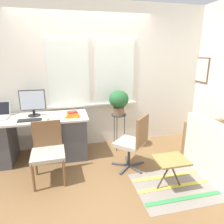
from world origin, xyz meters
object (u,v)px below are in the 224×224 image
Objects in this scene: keyboard at (30,120)px; potted_plant at (119,101)px; mouse at (48,119)px; plant_stand at (119,118)px; desk_chair_wooden at (48,150)px; office_chair_swivel at (133,142)px; folding_stool at (171,162)px; book_stack at (72,115)px; monitor at (33,103)px.

potted_plant is at bearing 7.66° from keyboard.
potted_plant is at bearing 9.76° from mouse.
potted_plant reaches higher than plant_stand.
desk_chair_wooden is 0.94× the size of office_chair_swivel.
plant_stand is at bearing 9.76° from mouse.
keyboard is at bearing -63.33° from office_chair_swivel.
folding_stool is at bearing -73.87° from plant_stand.
plant_stand is at bearing 11.92° from book_stack.
folding_stool is at bearing -42.48° from book_stack.
mouse is 0.10× the size of plant_stand.
book_stack is (0.68, 0.03, 0.03)m from keyboard.
monitor reaches higher than office_chair_swivel.
book_stack is at bearing -19.95° from monitor.
keyboard is at bearing -172.34° from potted_plant.
office_chair_swivel is (1.54, -0.77, -0.53)m from monitor.
desk_chair_wooden is 1.90× the size of folding_stool.
office_chair_swivel is at bearing -26.63° from monitor.
office_chair_swivel is 1.28× the size of plant_stand.
keyboard reaches higher than plant_stand.
monitor reaches higher than plant_stand.
desk_chair_wooden is at bearing -71.61° from monitor.
potted_plant is (0.85, 0.18, 0.16)m from book_stack.
office_chair_swivel is (1.58, -0.51, -0.31)m from keyboard.
potted_plant is (1.53, 0.21, 0.19)m from keyboard.
keyboard is 4.87× the size of mouse.
monitor is 0.53× the size of desk_chair_wooden.
book_stack is 0.89m from potted_plant.
office_chair_swivel is 0.74m from plant_stand.
office_chair_swivel reaches higher than plant_stand.
keyboard is 0.68m from book_stack.
folding_stool is (1.62, -0.61, -0.06)m from desk_chair_wooden.
office_chair_swivel is (0.90, -0.54, -0.34)m from book_stack.
keyboard is 1.56m from potted_plant.
office_chair_swivel is at bearing -86.18° from plant_stand.
office_chair_swivel is 0.68m from folding_stool.
desk_chair_wooden is (0.25, -0.75, -0.54)m from monitor.
desk_chair_wooden reaches higher than folding_stool.
desk_chair_wooden is 1.43m from plant_stand.
book_stack is at bearing -76.20° from office_chair_swivel.
office_chair_swivel reaches higher than mouse.
plant_stand is 1.38m from folding_stool.
folding_stool is (1.91, -1.10, -0.37)m from keyboard.
potted_plant reaches higher than office_chair_swivel.
mouse is 1.28m from plant_stand.
monitor is at bearing 178.01° from potted_plant.
desk_chair_wooden reaches higher than mouse.
office_chair_swivel reaches higher than keyboard.
mouse reaches higher than plant_stand.
mouse is at bearing -170.24° from potted_plant.
folding_stool is at bearing -23.42° from desk_chair_wooden.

